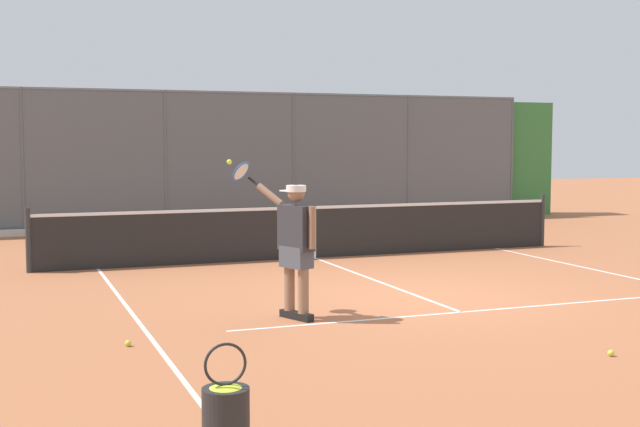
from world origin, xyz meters
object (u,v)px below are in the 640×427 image
object	(u,v)px
tennis_ball_near_baseline	(611,353)
ball_basket	(226,420)
tennis_player	(295,241)
tennis_ball_by_sideline	(128,343)

from	to	relation	value
tennis_ball_near_baseline	ball_basket	size ratio (longest dim) A/B	0.08
tennis_player	tennis_ball_near_baseline	size ratio (longest dim) A/B	29.18
tennis_ball_near_baseline	tennis_ball_by_sideline	size ratio (longest dim) A/B	1.00
tennis_ball_near_baseline	ball_basket	xyz separation A→B (m)	(4.32, 1.39, 0.27)
tennis_ball_near_baseline	tennis_ball_by_sideline	world-z (taller)	same
tennis_player	ball_basket	size ratio (longest dim) A/B	2.33
tennis_ball_near_baseline	tennis_player	bearing A→B (deg)	-49.74
tennis_ball_near_baseline	tennis_ball_by_sideline	distance (m)	4.96
tennis_player	tennis_ball_by_sideline	size ratio (longest dim) A/B	29.18
tennis_player	ball_basket	world-z (taller)	tennis_player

